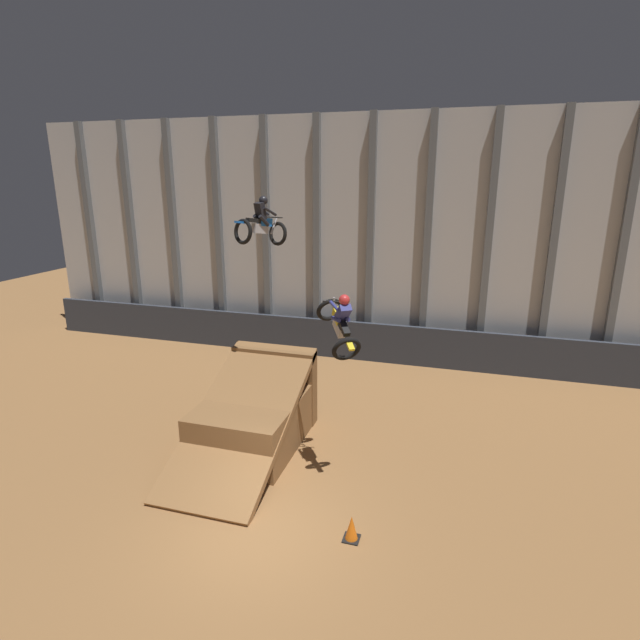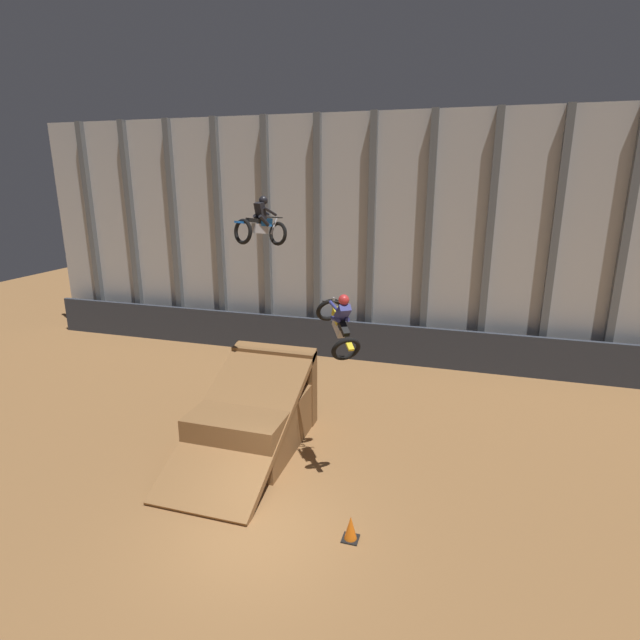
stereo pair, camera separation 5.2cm
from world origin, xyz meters
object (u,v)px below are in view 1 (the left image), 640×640
at_px(rider_bike_left_air, 261,225).
at_px(traffic_cone_arena_edge, 352,528).
at_px(dirt_ramp, 256,414).
at_px(rider_bike_right_air, 340,323).
at_px(traffic_cone_near_ramp, 183,441).

distance_m(rider_bike_left_air, traffic_cone_arena_edge, 8.65).
height_order(dirt_ramp, rider_bike_right_air, rider_bike_right_air).
bearing_deg(traffic_cone_near_ramp, dirt_ramp, 31.64).
bearing_deg(traffic_cone_near_ramp, traffic_cone_arena_edge, -22.07).
height_order(dirt_ramp, rider_bike_left_air, rider_bike_left_air).
height_order(rider_bike_left_air, traffic_cone_arena_edge, rider_bike_left_air).
height_order(rider_bike_left_air, traffic_cone_near_ramp, rider_bike_left_air).
relative_size(dirt_ramp, rider_bike_left_air, 3.11).
bearing_deg(rider_bike_left_air, traffic_cone_near_ramp, -96.63).
relative_size(rider_bike_left_air, rider_bike_right_air, 0.98).
bearing_deg(rider_bike_left_air, dirt_ramp, -55.01).
bearing_deg(dirt_ramp, rider_bike_left_air, 100.74).
xyz_separation_m(rider_bike_left_air, rider_bike_right_air, (3.04, -2.42, -2.08)).
distance_m(rider_bike_left_air, rider_bike_right_air, 4.41).
relative_size(rider_bike_left_air, traffic_cone_arena_edge, 3.04).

